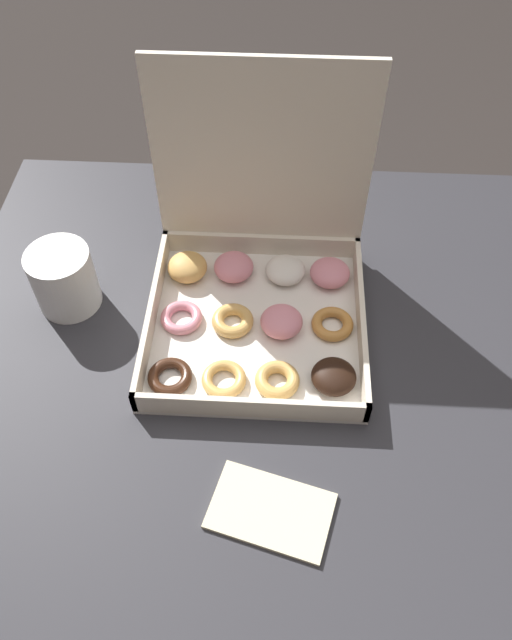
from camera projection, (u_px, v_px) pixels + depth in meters
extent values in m
plane|color=#2D2826|center=(282.00, 521.00, 1.47)|extent=(8.00, 8.00, 0.00)
cube|color=#2D2D33|center=(297.00, 352.00, 0.93)|extent=(1.06, 0.83, 0.03)
cylinder|color=#2D2D33|center=(84.00, 302.00, 1.45)|extent=(0.06, 0.06, 0.67)
cylinder|color=#2D2D33|center=(502.00, 319.00, 1.42)|extent=(0.06, 0.06, 0.67)
cube|color=silver|center=(256.00, 327.00, 0.94)|extent=(0.32, 0.31, 0.01)
cube|color=beige|center=(250.00, 407.00, 0.83)|extent=(0.32, 0.01, 0.04)
cube|color=beige|center=(261.00, 244.00, 1.02)|extent=(0.32, 0.01, 0.04)
cube|color=beige|center=(152.00, 313.00, 0.93)|extent=(0.01, 0.31, 0.04)
cube|color=beige|center=(361.00, 322.00, 0.92)|extent=(0.01, 0.31, 0.04)
cube|color=beige|center=(262.00, 156.00, 0.89)|extent=(0.32, 0.01, 0.30)
torus|color=#381E11|center=(170.00, 377.00, 0.87)|extent=(0.06, 0.06, 0.02)
torus|color=tan|center=(224.00, 379.00, 0.87)|extent=(0.06, 0.06, 0.02)
torus|color=tan|center=(277.00, 380.00, 0.86)|extent=(0.06, 0.06, 0.02)
ellipsoid|color=black|center=(334.00, 377.00, 0.86)|extent=(0.06, 0.06, 0.03)
torus|color=pink|center=(181.00, 318.00, 0.93)|extent=(0.06, 0.06, 0.02)
torus|color=tan|center=(233.00, 321.00, 0.93)|extent=(0.06, 0.06, 0.02)
ellipsoid|color=pink|center=(282.00, 321.00, 0.92)|extent=(0.06, 0.06, 0.03)
torus|color=#B77A38|center=(332.00, 324.00, 0.93)|extent=(0.06, 0.06, 0.02)
ellipsoid|color=tan|center=(187.00, 267.00, 0.99)|extent=(0.06, 0.06, 0.04)
ellipsoid|color=pink|center=(234.00, 267.00, 0.99)|extent=(0.06, 0.06, 0.03)
ellipsoid|color=white|center=(285.00, 270.00, 0.99)|extent=(0.06, 0.06, 0.03)
ellipsoid|color=pink|center=(330.00, 273.00, 0.98)|extent=(0.06, 0.06, 0.03)
cylinder|color=white|center=(64.00, 279.00, 0.93)|extent=(0.10, 0.10, 0.10)
cylinder|color=black|center=(56.00, 257.00, 0.90)|extent=(0.08, 0.08, 0.01)
cube|color=beige|center=(271.00, 511.00, 0.76)|extent=(0.17, 0.13, 0.01)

